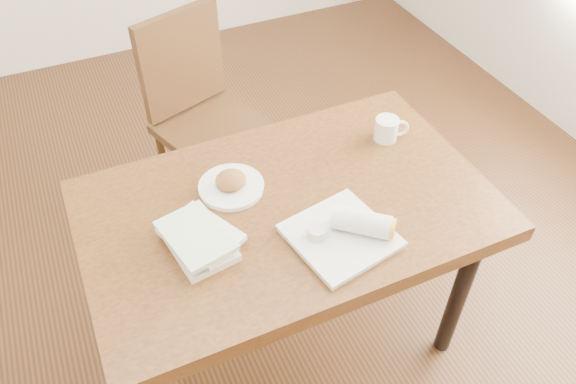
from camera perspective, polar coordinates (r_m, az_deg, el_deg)
name	(u,v)px	position (r m, az deg, el deg)	size (l,w,h in m)	color
ground	(288,334)	(2.35, 0.00, -14.27)	(4.00, 5.00, 0.01)	#472814
table	(288,222)	(1.81, 0.00, -3.02)	(1.27, 0.79, 0.75)	brown
chair_far	(201,107)	(2.52, -8.82, 8.50)	(0.54, 0.54, 0.95)	#432A13
plate_scone	(231,184)	(1.79, -5.80, 0.77)	(0.21, 0.21, 0.07)	white
coffee_mug	(387,129)	(1.99, 10.07, 6.36)	(0.12, 0.08, 0.08)	white
plate_burrito	(347,232)	(1.64, 6.04, -4.02)	(0.32, 0.32, 0.09)	white
book_stack	(199,238)	(1.63, -9.05, -4.68)	(0.23, 0.27, 0.06)	white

